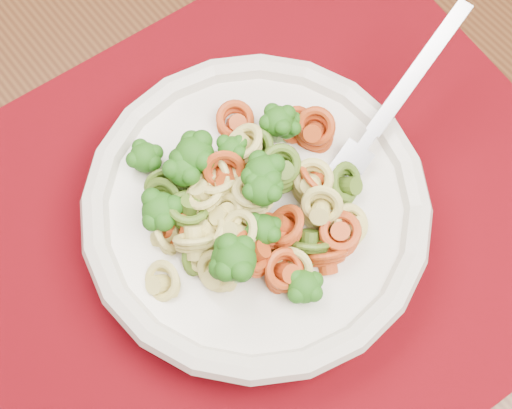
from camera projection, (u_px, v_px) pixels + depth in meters
dining_table at (183, 145)px, 0.68m from camera, size 1.31×0.90×0.73m
placemat at (240, 237)px, 0.52m from camera, size 0.50×0.39×0.00m
pasta_bowl at (256, 210)px, 0.50m from camera, size 0.24×0.24×0.05m
pasta_broccoli_heap at (256, 201)px, 0.48m from camera, size 0.21×0.21×0.06m
fork at (352, 162)px, 0.49m from camera, size 0.18×0.08×0.08m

